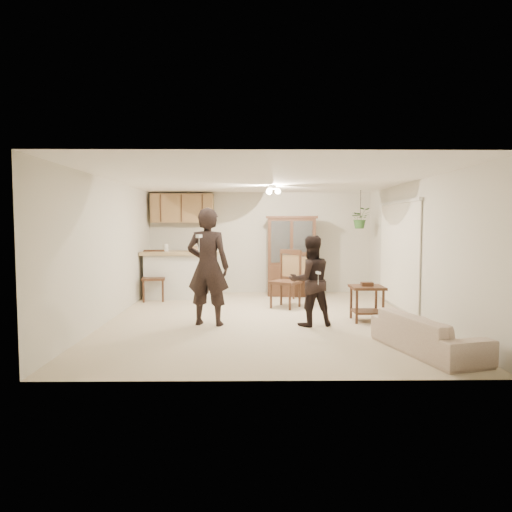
{
  "coord_description": "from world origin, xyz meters",
  "views": [
    {
      "loc": [
        -0.24,
        -8.13,
        1.71
      ],
      "look_at": [
        -0.14,
        0.4,
        1.12
      ],
      "focal_mm": 32.0,
      "sensor_mm": 36.0,
      "label": 1
    }
  ],
  "objects_px": {
    "adult": "(208,272)",
    "chair_bar": "(154,287)",
    "sofa": "(428,325)",
    "side_table": "(367,303)",
    "child": "(310,286)",
    "china_hutch": "(292,257)",
    "chair_hutch_left": "(285,291)",
    "chair_hutch_right": "(299,285)"
  },
  "relations": [
    {
      "from": "sofa",
      "to": "adult",
      "type": "relative_size",
      "value": 1.04
    },
    {
      "from": "chair_bar",
      "to": "chair_hutch_left",
      "type": "distance_m",
      "value": 3.01
    },
    {
      "from": "china_hutch",
      "to": "chair_hutch_left",
      "type": "bearing_deg",
      "value": -91.2
    },
    {
      "from": "china_hutch",
      "to": "chair_bar",
      "type": "relative_size",
      "value": 1.68
    },
    {
      "from": "sofa",
      "to": "adult",
      "type": "bearing_deg",
      "value": 45.95
    },
    {
      "from": "chair_bar",
      "to": "chair_hutch_right",
      "type": "height_order",
      "value": "chair_bar"
    },
    {
      "from": "china_hutch",
      "to": "chair_hutch_right",
      "type": "xyz_separation_m",
      "value": [
        0.15,
        -0.26,
        -0.64
      ]
    },
    {
      "from": "chair_bar",
      "to": "chair_hutch_left",
      "type": "xyz_separation_m",
      "value": [
        2.88,
        -0.87,
        0.01
      ]
    },
    {
      "from": "adult",
      "to": "chair_bar",
      "type": "distance_m",
      "value": 2.92
    },
    {
      "from": "adult",
      "to": "china_hutch",
      "type": "height_order",
      "value": "china_hutch"
    },
    {
      "from": "chair_hutch_right",
      "to": "sofa",
      "type": "bearing_deg",
      "value": 93.64
    },
    {
      "from": "child",
      "to": "chair_hutch_left",
      "type": "height_order",
      "value": "child"
    },
    {
      "from": "china_hutch",
      "to": "chair_bar",
      "type": "bearing_deg",
      "value": -158.94
    },
    {
      "from": "sofa",
      "to": "chair_hutch_left",
      "type": "distance_m",
      "value": 3.7
    },
    {
      "from": "sofa",
      "to": "chair_bar",
      "type": "bearing_deg",
      "value": 32.2
    },
    {
      "from": "child",
      "to": "china_hutch",
      "type": "xyz_separation_m",
      "value": [
        -0.02,
        3.21,
        0.27
      ]
    },
    {
      "from": "chair_hutch_left",
      "to": "sofa",
      "type": "bearing_deg",
      "value": -31.14
    },
    {
      "from": "chair_bar",
      "to": "child",
      "type": "bearing_deg",
      "value": -46.6
    },
    {
      "from": "sofa",
      "to": "adult",
      "type": "height_order",
      "value": "adult"
    },
    {
      "from": "adult",
      "to": "chair_bar",
      "type": "height_order",
      "value": "adult"
    },
    {
      "from": "side_table",
      "to": "chair_hutch_right",
      "type": "distance_m",
      "value": 2.77
    },
    {
      "from": "sofa",
      "to": "chair_hutch_right",
      "type": "height_order",
      "value": "chair_hutch_right"
    },
    {
      "from": "adult",
      "to": "chair_hutch_left",
      "type": "relative_size",
      "value": 1.52
    },
    {
      "from": "child",
      "to": "china_hutch",
      "type": "relative_size",
      "value": 0.71
    },
    {
      "from": "adult",
      "to": "child",
      "type": "relative_size",
      "value": 1.33
    },
    {
      "from": "china_hutch",
      "to": "chair_bar",
      "type": "distance_m",
      "value": 3.29
    },
    {
      "from": "sofa",
      "to": "chair_bar",
      "type": "xyz_separation_m",
      "value": [
        -4.53,
        4.18,
        -0.05
      ]
    },
    {
      "from": "side_table",
      "to": "chair_bar",
      "type": "bearing_deg",
      "value": 152.54
    },
    {
      "from": "china_hutch",
      "to": "chair_bar",
      "type": "height_order",
      "value": "china_hutch"
    },
    {
      "from": "chair_hutch_right",
      "to": "chair_bar",
      "type": "bearing_deg",
      "value": -4.04
    },
    {
      "from": "sofa",
      "to": "chair_hutch_left",
      "type": "relative_size",
      "value": 1.58
    },
    {
      "from": "side_table",
      "to": "chair_bar",
      "type": "height_order",
      "value": "chair_bar"
    },
    {
      "from": "china_hutch",
      "to": "chair_hutch_right",
      "type": "bearing_deg",
      "value": -51.7
    },
    {
      "from": "china_hutch",
      "to": "chair_hutch_left",
      "type": "xyz_separation_m",
      "value": [
        -0.28,
        -1.55,
        -0.61
      ]
    },
    {
      "from": "child",
      "to": "chair_bar",
      "type": "height_order",
      "value": "child"
    },
    {
      "from": "adult",
      "to": "chair_hutch_left",
      "type": "xyz_separation_m",
      "value": [
        1.44,
        1.6,
        -0.57
      ]
    },
    {
      "from": "sofa",
      "to": "side_table",
      "type": "bearing_deg",
      "value": -6.31
    },
    {
      "from": "adult",
      "to": "chair_hutch_right",
      "type": "height_order",
      "value": "adult"
    },
    {
      "from": "side_table",
      "to": "chair_hutch_left",
      "type": "distance_m",
      "value": 1.88
    },
    {
      "from": "side_table",
      "to": "adult",
      "type": "bearing_deg",
      "value": -174.26
    },
    {
      "from": "child",
      "to": "chair_bar",
      "type": "relative_size",
      "value": 1.19
    },
    {
      "from": "child",
      "to": "china_hutch",
      "type": "bearing_deg",
      "value": -102.83
    }
  ]
}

